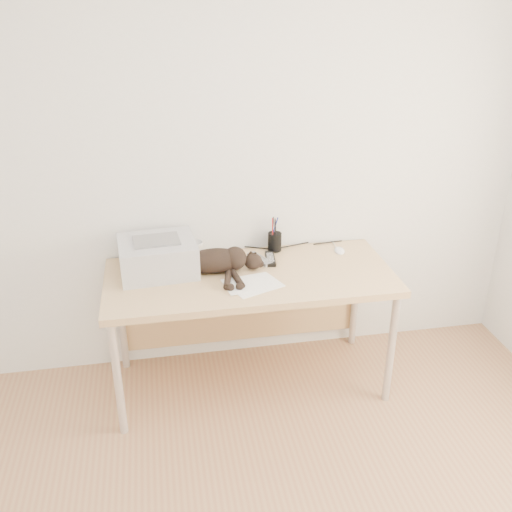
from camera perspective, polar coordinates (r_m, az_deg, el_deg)
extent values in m
plane|color=silver|center=(3.30, -1.73, 9.69)|extent=(3.50, 0.00, 3.50)
cube|color=tan|center=(3.18, -0.60, -2.17)|extent=(1.60, 0.70, 0.04)
cylinder|color=silver|center=(3.10, -13.66, -11.89)|extent=(0.04, 0.04, 0.70)
cylinder|color=silver|center=(3.32, 13.36, -9.05)|extent=(0.04, 0.04, 0.70)
cylinder|color=silver|center=(3.60, -13.33, -6.16)|extent=(0.04, 0.04, 0.70)
cylinder|color=silver|center=(3.79, 9.89, -4.08)|extent=(0.04, 0.04, 0.70)
cube|color=tan|center=(3.62, -1.47, -4.28)|extent=(1.48, 0.02, 0.60)
cube|color=#ACACB1|center=(3.21, -9.81, -0.04)|extent=(0.44, 0.39, 0.19)
cube|color=black|center=(3.21, -9.82, 0.11)|extent=(0.35, 0.05, 0.11)
cube|color=slate|center=(3.17, -9.94, 1.56)|extent=(0.26, 0.20, 0.01)
cube|color=white|center=(3.06, -0.06, -2.94)|extent=(0.32, 0.27, 0.00)
cube|color=white|center=(3.07, -0.68, -2.76)|extent=(0.29, 0.23, 0.00)
ellipsoid|color=black|center=(3.17, -4.25, -0.48)|extent=(0.34, 0.14, 0.14)
sphere|color=black|center=(3.16, -6.70, -0.84)|extent=(0.15, 0.15, 0.15)
ellipsoid|color=black|center=(3.20, -0.28, -0.56)|extent=(0.10, 0.09, 0.09)
cone|color=black|center=(3.23, -0.51, 0.34)|extent=(0.04, 0.05, 0.05)
cone|color=black|center=(3.23, -0.07, 0.24)|extent=(0.04, 0.05, 0.05)
cylinder|color=black|center=(3.09, -2.84, -2.28)|extent=(0.04, 0.20, 0.04)
cylinder|color=black|center=(3.10, -1.94, -2.21)|extent=(0.04, 0.20, 0.04)
cylinder|color=black|center=(3.22, -9.17, -1.49)|extent=(0.22, 0.03, 0.03)
imported|color=white|center=(3.37, -6.16, 0.65)|extent=(0.15, 0.15, 0.10)
cylinder|color=black|center=(3.44, 1.88, 1.44)|extent=(0.08, 0.08, 0.11)
cylinder|color=#990C0C|center=(3.41, 1.70, 2.60)|extent=(0.01, 0.01, 0.15)
cylinder|color=navy|center=(3.42, 2.07, 2.70)|extent=(0.01, 0.01, 0.15)
cylinder|color=black|center=(3.40, 1.95, 2.54)|extent=(0.01, 0.01, 0.15)
cube|color=slate|center=(3.32, 0.39, -0.32)|extent=(0.13, 0.19, 0.02)
cube|color=black|center=(3.33, 1.44, -0.28)|extent=(0.07, 0.19, 0.02)
ellipsoid|color=white|center=(3.47, 8.35, 0.70)|extent=(0.07, 0.11, 0.03)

